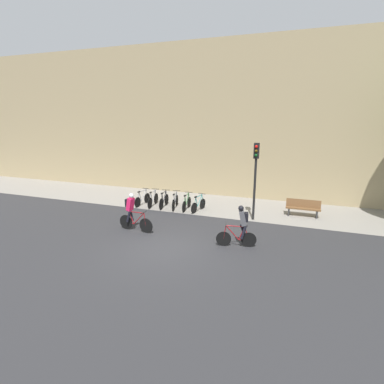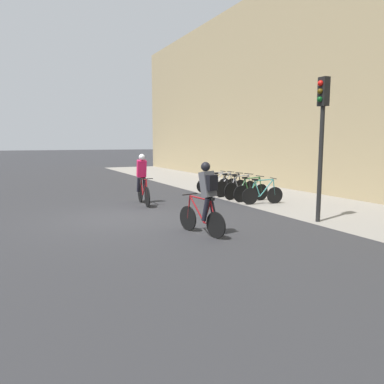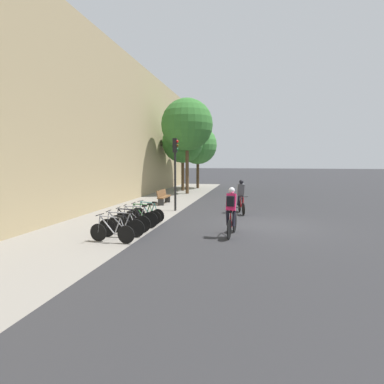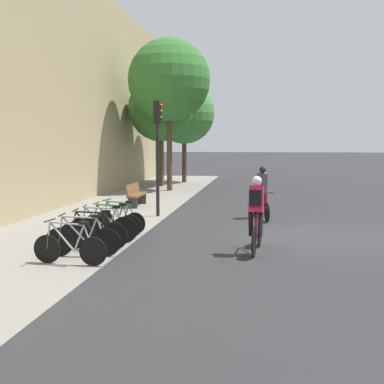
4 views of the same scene
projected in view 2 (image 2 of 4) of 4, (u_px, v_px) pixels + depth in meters
name	position (u px, v px, depth m)	size (l,w,h in m)	color
ground	(121.00, 218.00, 10.90)	(200.00, 200.00, 0.00)	#2B2B2D
kerb_strip	(300.00, 202.00, 13.83)	(44.00, 4.50, 0.01)	gray
building_facade	(357.00, 71.00, 14.28)	(44.00, 0.60, 9.82)	tan
cyclist_pink	(142.00, 178.00, 13.35)	(1.81, 0.49, 1.79)	black
cyclist_grey	(206.00, 196.00, 8.78)	(1.60, 0.59, 1.75)	black
parked_bike_0	(214.00, 184.00, 16.52)	(0.46, 1.65, 0.94)	black
parked_bike_1	(222.00, 185.00, 15.88)	(0.46, 1.70, 0.96)	black
parked_bike_2	(231.00, 187.00, 15.25)	(0.46, 1.65, 0.97)	black
parked_bike_3	(241.00, 189.00, 14.62)	(0.51, 1.71, 0.97)	black
parked_bike_4	(251.00, 191.00, 13.99)	(0.46, 1.59, 0.95)	black
parked_bike_5	(262.00, 194.00, 13.36)	(0.48, 1.55, 0.94)	black
traffic_light_pole	(322.00, 124.00, 10.09)	(0.26, 0.30, 3.93)	black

